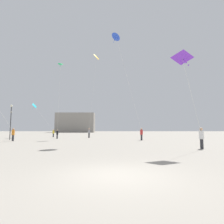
{
  "coord_description": "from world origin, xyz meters",
  "views": [
    {
      "loc": [
        -0.22,
        -6.52,
        1.62
      ],
      "look_at": [
        0.0,
        23.88,
        4.54
      ],
      "focal_mm": 29.02,
      "sensor_mm": 36.0,
      "label": 1
    }
  ],
  "objects": [
    {
      "name": "person_in_black",
      "position": [
        -9.58,
        25.37,
        0.87
      ],
      "size": [
        0.35,
        0.35,
        1.59
      ],
      "rotation": [
        0.0,
        0.0,
        2.84
      ],
      "color": "#2D2D33",
      "rests_on": "ground_plane"
    },
    {
      "name": "kite_emerald_diamond",
      "position": [
        -8.95,
        23.92,
        12.74
      ],
      "size": [
        1.18,
        1.97,
        11.96
      ],
      "color": "green"
    },
    {
      "name": "person_in_yellow",
      "position": [
        -12.13,
        31.31,
        0.9
      ],
      "size": [
        0.36,
        0.36,
        1.65
      ],
      "rotation": [
        0.0,
        0.0,
        6.17
      ],
      "color": "#2D2D33",
      "rests_on": "ground_plane"
    },
    {
      "name": "lamppost_east",
      "position": [
        -15.83,
        21.77,
        3.63
      ],
      "size": [
        0.36,
        0.36,
        5.49
      ],
      "color": "#2D2D30",
      "rests_on": "ground_plane"
    },
    {
      "name": "kite_cobalt_diamond",
      "position": [
        0.5,
        15.99,
        13.57
      ],
      "size": [
        4.67,
        5.42,
        12.8
      ],
      "color": "blue"
    },
    {
      "name": "kite_violet_delta",
      "position": [
        5.2,
        6.65,
        6.92
      ],
      "size": [
        2.9,
        2.39,
        6.07
      ],
      "color": "purple"
    },
    {
      "name": "ground_plane",
      "position": [
        0.0,
        0.0,
        0.0
      ],
      "size": [
        300.0,
        300.0,
        0.0
      ],
      "primitive_type": "plane",
      "color": "#9E9689"
    },
    {
      "name": "person_in_white",
      "position": [
        7.4,
        8.71,
        0.97
      ],
      "size": [
        0.38,
        0.38,
        1.76
      ],
      "rotation": [
        0.0,
        0.0,
        5.94
      ],
      "color": "#2D2D33",
      "rests_on": "ground_plane"
    },
    {
      "name": "kite_cyan_delta",
      "position": [
        -15.35,
        29.31,
        6.26
      ],
      "size": [
        3.74,
        2.77,
        5.44
      ],
      "color": "#1EB2C6"
    },
    {
      "name": "building_left_hall",
      "position": [
        -19.0,
        90.98,
        5.14
      ],
      "size": [
        19.99,
        9.68,
        10.27
      ],
      "color": "gray",
      "rests_on": "ground_plane"
    },
    {
      "name": "lamppost_west",
      "position": [
        -19.84,
        29.08,
        3.45
      ],
      "size": [
        0.36,
        0.36,
        5.17
      ],
      "color": "#2D2D30",
      "rests_on": "ground_plane"
    },
    {
      "name": "kite_amber_delta",
      "position": [
        -3.0,
        27.51,
        15.44
      ],
      "size": [
        2.06,
        2.04,
        14.85
      ],
      "color": "yellow"
    },
    {
      "name": "person_in_grey",
      "position": [
        -4.4,
        28.64,
        1.01
      ],
      "size": [
        0.4,
        0.4,
        1.84
      ],
      "rotation": [
        0.0,
        0.0,
        6.12
      ],
      "color": "#2D2D33",
      "rests_on": "ground_plane"
    },
    {
      "name": "person_in_red",
      "position": [
        4.37,
        20.57,
        1.0
      ],
      "size": [
        0.4,
        0.4,
        1.83
      ],
      "rotation": [
        0.0,
        0.0,
        5.01
      ],
      "color": "#2D2D33",
      "rests_on": "ground_plane"
    },
    {
      "name": "person_in_orange",
      "position": [
        -13.82,
        18.92,
        0.99
      ],
      "size": [
        0.4,
        0.4,
        1.81
      ],
      "rotation": [
        0.0,
        0.0,
        1.27
      ],
      "color": "#2D2D33",
      "rests_on": "ground_plane"
    }
  ]
}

